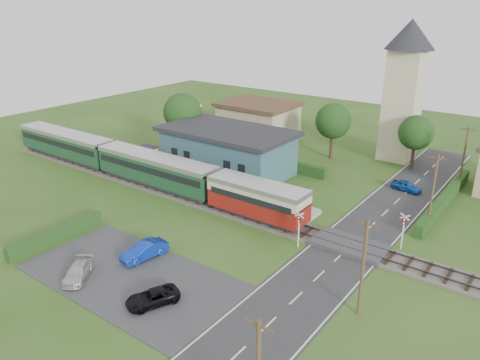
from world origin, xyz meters
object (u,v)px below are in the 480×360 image
Objects in this scene: train at (136,164)px; pedestrian_near at (263,191)px; car_park_dark at (153,297)px; pedestrian_far at (158,163)px; car_park_silver at (78,272)px; car_park_blue at (144,251)px; equipment_hut at (147,157)px; crossing_signal_near at (299,224)px; station_building at (227,150)px; car_on_road at (406,186)px; house_west at (258,121)px; crossing_signal_far at (404,226)px; church_tower at (405,81)px.

pedestrian_near is (15.10, 3.44, -0.85)m from train.
car_park_dark is 26.10m from pedestrian_far.
car_park_silver is (11.70, -16.50, -1.57)m from train.
pedestrian_near is at bearing 92.94° from car_park_blue.
car_park_silver is at bearing -101.48° from car_park_blue.
pedestrian_near is at bearing 124.53° from car_park_dark.
equipment_hut is 16.89m from pedestrian_near.
crossing_signal_near is 1.72× the size of pedestrian_far.
station_building is 10.56m from pedestrian_near.
train is 11.84× the size of car_park_silver.
pedestrian_near reaches higher than car_on_road.
car_park_blue is 15.03m from pedestrian_near.
pedestrian_near is (-7.52, 5.85, -0.81)m from crossing_signal_near.
crossing_signal_far is (28.60, -20.61, -0.65)m from house_west.
station_building is 27.47m from car_park_dark.
church_tower reaches higher than station_building.
crossing_signal_near reaches higher than pedestrian_near.
pedestrian_far reaches higher than car_on_road.
crossing_signal_far is at bearing -1.46° from equipment_hut.
church_tower is 5.37× the size of crossing_signal_near.
equipment_hut reaches higher than car_park_dark.
crossing_signal_far reaches higher than pedestrian_near.
train is at bearing 163.74° from pedestrian_far.
equipment_hut is 21.27m from car_park_blue.
station_building reaches higher than car_park_dark.
pedestrian_near reaches higher than car_park_dark.
pedestrian_near reaches higher than car_park_blue.
car_on_road is at bearing -16.95° from house_west.
church_tower is 26.39m from crossing_signal_far.
church_tower reaches higher than pedestrian_far.
crossing_signal_far is 26.22m from car_park_silver.
church_tower is 9.26× the size of pedestrian_far.
house_west reaches higher than pedestrian_far.
pedestrian_far is (-29.58, 0.71, -0.74)m from crossing_signal_far.
car_park_silver is 1.92× the size of pedestrian_far.
car_park_blue is at bearing 164.57° from car_on_road.
crossing_signal_far is 0.82× the size of car_park_blue.
car_park_silver is (-9.52, -42.50, -9.62)m from church_tower.
crossing_signal_near reaches higher than car_park_silver.
church_tower is 39.43m from car_park_blue.
pedestrian_near reaches higher than car_park_silver.
car_on_road is at bearing 31.29° from car_park_silver.
station_building reaches higher than equipment_hut.
car_on_road is (27.81, 12.24, -1.14)m from equipment_hut.
train is 15.51m from pedestrian_near.
pedestrian_near is at bearing 175.92° from crossing_signal_far.
car_park_dark is (-11.22, -17.84, -1.55)m from crossing_signal_far.
car_park_dark is at bearing -107.16° from crossing_signal_near.
equipment_hut is 25.04m from crossing_signal_near.
crossing_signal_far is (8.60, -23.61, -8.08)m from church_tower.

